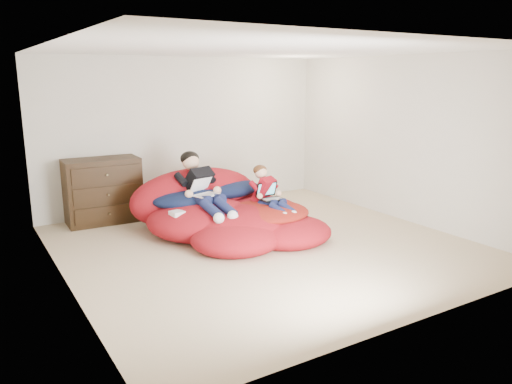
% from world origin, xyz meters
% --- Properties ---
extents(room_shell, '(5.10, 5.10, 2.77)m').
position_xyz_m(room_shell, '(0.00, 0.00, 0.22)').
color(room_shell, '#C5B08D').
rests_on(room_shell, ground).
extents(dresser, '(1.11, 0.62, 0.98)m').
position_xyz_m(dresser, '(-1.52, 2.21, 0.49)').
color(dresser, black).
rests_on(dresser, ground).
extents(beanbag_pile, '(2.41, 2.43, 0.93)m').
position_xyz_m(beanbag_pile, '(-0.16, 0.78, 0.27)').
color(beanbag_pile, '#AF131D').
rests_on(beanbag_pile, ground).
extents(cream_pillow, '(0.48, 0.30, 0.30)m').
position_xyz_m(cream_pillow, '(-0.55, 1.68, 0.62)').
color(cream_pillow, beige).
rests_on(cream_pillow, beanbag_pile).
extents(older_boy, '(0.46, 1.30, 0.80)m').
position_xyz_m(older_boy, '(-0.48, 0.94, 0.71)').
color(older_boy, black).
rests_on(older_boy, beanbag_pile).
extents(younger_boy, '(0.36, 0.89, 0.63)m').
position_xyz_m(younger_boy, '(0.36, 0.49, 0.61)').
color(younger_boy, '#A30E1B').
rests_on(younger_boy, beanbag_pile).
extents(laptop_white, '(0.39, 0.45, 0.22)m').
position_xyz_m(laptop_white, '(-0.48, 0.84, 0.64)').
color(laptop_white, white).
rests_on(laptop_white, older_boy).
extents(laptop_black, '(0.32, 0.31, 0.23)m').
position_xyz_m(laptop_black, '(0.36, 0.46, 0.55)').
color(laptop_black, black).
rests_on(laptop_black, younger_boy).
extents(power_adapter, '(0.19, 0.19, 0.06)m').
position_xyz_m(power_adapter, '(-0.96, 0.66, 0.42)').
color(power_adapter, white).
rests_on(power_adapter, beanbag_pile).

